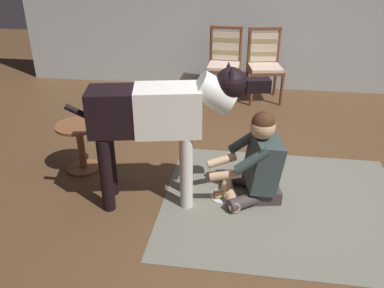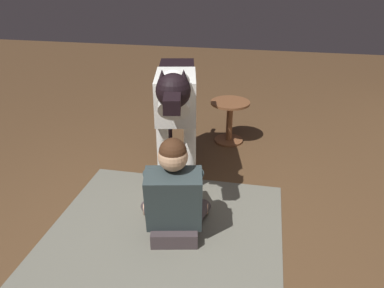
# 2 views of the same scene
# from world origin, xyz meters

# --- Properties ---
(ground_plane) EXTENTS (13.71, 13.71, 0.00)m
(ground_plane) POSITION_xyz_m (0.00, 0.00, 0.00)
(ground_plane) COLOR brown
(area_rug) EXTENTS (2.06, 1.78, 0.01)m
(area_rug) POSITION_xyz_m (0.12, -0.02, 0.00)
(area_rug) COLOR slate
(area_rug) RESTS_ON ground
(dining_chair_left_of_pair) EXTENTS (0.47, 0.48, 0.98)m
(dining_chair_left_of_pair) POSITION_xyz_m (-0.60, 2.61, 0.54)
(dining_chair_left_of_pair) COLOR brown
(dining_chair_left_of_pair) RESTS_ON ground
(dining_chair_right_of_pair) EXTENTS (0.53, 0.53, 0.98)m
(dining_chair_right_of_pair) POSITION_xyz_m (-0.04, 2.61, 0.54)
(dining_chair_right_of_pair) COLOR brown
(dining_chair_right_of_pair) RESTS_ON ground
(person_sitting_on_floor) EXTENTS (0.68, 0.57, 0.81)m
(person_sitting_on_floor) POSITION_xyz_m (-0.12, 0.06, 0.33)
(person_sitting_on_floor) COLOR #403638
(person_sitting_on_floor) RESTS_ON ground
(large_dog) EXTENTS (1.59, 0.51, 1.20)m
(large_dog) POSITION_xyz_m (-0.91, -0.11, 0.80)
(large_dog) COLOR silver
(large_dog) RESTS_ON ground
(hot_dog_on_plate) EXTENTS (0.25, 0.25, 0.06)m
(hot_dog_on_plate) POSITION_xyz_m (-0.38, 0.00, 0.02)
(hot_dog_on_plate) COLOR silver
(hot_dog_on_plate) RESTS_ON ground
(round_side_table) EXTENTS (0.43, 0.43, 0.49)m
(round_side_table) POSITION_xyz_m (-1.81, 0.29, 0.29)
(round_side_table) COLOR brown
(round_side_table) RESTS_ON ground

